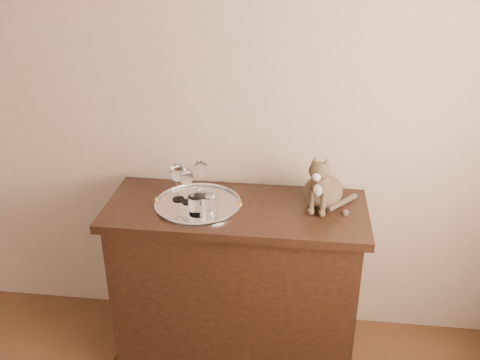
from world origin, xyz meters
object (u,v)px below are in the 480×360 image
object	(u,v)px
tumbler_a	(208,204)
cat	(324,178)
tumbler_b	(197,205)
wine_glass_d	(187,186)
wine_glass_b	(201,176)
sideboard	(236,283)
wine_glass_a	(178,182)
tray	(198,205)

from	to	relation	value
tumbler_a	cat	distance (m)	0.54
tumbler_a	tumbler_b	distance (m)	0.05
wine_glass_d	tumbler_a	xyz separation A→B (m)	(0.11, -0.09, -0.04)
wine_glass_b	tumbler_a	bearing A→B (deg)	-70.95
wine_glass_d	cat	distance (m)	0.62
sideboard	tumbler_a	xyz separation A→B (m)	(-0.11, -0.08, 0.48)
wine_glass_b	wine_glass_a	bearing A→B (deg)	-137.24
wine_glass_d	tumbler_a	distance (m)	0.15
tray	wine_glass_b	size ratio (longest dim) A/B	2.38
sideboard	tumbler_a	bearing A→B (deg)	-142.88
wine_glass_d	cat	size ratio (longest dim) A/B	0.62
wine_glass_b	wine_glass_d	distance (m)	0.12
wine_glass_d	tumbler_b	world-z (taller)	wine_glass_d
tumbler_a	cat	bearing A→B (deg)	17.38
tray	tumbler_b	xyz separation A→B (m)	(0.02, -0.09, 0.05)
wine_glass_b	cat	world-z (taller)	cat
wine_glass_a	cat	world-z (taller)	cat
tray	cat	xyz separation A→B (m)	(0.57, 0.08, 0.13)
sideboard	wine_glass_d	size ratio (longest dim) A/B	7.09
wine_glass_d	tumbler_b	distance (m)	0.13
wine_glass_b	wine_glass_d	bearing A→B (deg)	-113.54
wine_glass_a	wine_glass_b	bearing A→B (deg)	42.76
wine_glass_a	cat	bearing A→B (deg)	4.26
wine_glass_a	tumbler_a	bearing A→B (deg)	-34.09
wine_glass_b	cat	bearing A→B (deg)	-3.66
wine_glass_a	tumbler_b	world-z (taller)	wine_glass_a
sideboard	tray	bearing A→B (deg)	-176.88
wine_glass_b	tumbler_b	distance (m)	0.22
sideboard	tumbler_b	distance (m)	0.51
wine_glass_a	tumbler_a	size ratio (longest dim) A/B	2.13
sideboard	tumbler_b	xyz separation A→B (m)	(-0.16, -0.10, 0.48)
wine_glass_b	wine_glass_d	size ratio (longest dim) A/B	0.99
sideboard	tumbler_a	distance (m)	0.50
wine_glass_d	tumbler_a	size ratio (longest dim) A/B	2.00
tray	tumbler_a	distance (m)	0.11
sideboard	wine_glass_a	size ratio (longest dim) A/B	6.66
wine_glass_b	tumbler_b	size ratio (longest dim) A/B	1.94
tumbler_b	wine_glass_b	bearing A→B (deg)	95.70
tray	wine_glass_d	distance (m)	0.10
cat	tray	bearing A→B (deg)	-155.91
tumbler_a	wine_glass_d	bearing A→B (deg)	142.21
wine_glass_a	sideboard	bearing A→B (deg)	-4.98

